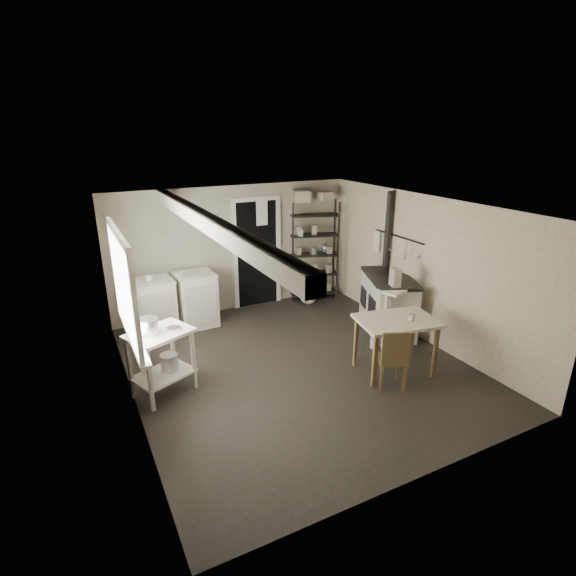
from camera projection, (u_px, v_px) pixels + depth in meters
name	position (u px, v px, depth m)	size (l,w,h in m)	color
floor	(297.00, 365.00, 6.51)	(5.00, 5.00, 0.00)	black
ceiling	(299.00, 207.00, 5.73)	(5.00, 5.00, 0.00)	white
wall_back	(234.00, 249.00, 8.22)	(4.50, 0.02, 2.30)	#A9A390
wall_front	(429.00, 377.00, 4.03)	(4.50, 0.02, 2.30)	#A9A390
wall_left	(126.00, 322.00, 5.16)	(0.02, 5.00, 2.30)	#A9A390
wall_right	(424.00, 269.00, 7.08)	(0.02, 5.00, 2.30)	#A9A390
window	(122.00, 288.00, 5.23)	(0.12, 1.76, 1.28)	silver
doorway	(257.00, 255.00, 8.44)	(0.96, 0.10, 2.08)	silver
ceiling_beam	(208.00, 223.00, 5.26)	(0.18, 5.00, 0.18)	silver
wallpaper_panel	(423.00, 269.00, 7.08)	(0.01, 5.00, 2.30)	beige
utensil_rail	(398.00, 237.00, 7.42)	(0.06, 1.20, 0.44)	silver
prep_table	(163.00, 366.00, 5.71)	(0.76, 0.54, 0.87)	silver
stockpot	(148.00, 329.00, 5.48)	(0.25, 0.25, 0.27)	silver
saucepan	(174.00, 331.00, 5.63)	(0.17, 0.17, 0.10)	silver
bucket	(169.00, 363.00, 5.80)	(0.22, 0.22, 0.25)	silver
base_cabinets	(176.00, 303.00, 7.56)	(1.42, 0.61, 0.93)	beige
mixing_bowl	(179.00, 276.00, 7.38)	(0.26, 0.26, 0.06)	silver
counter_cup	(150.00, 279.00, 7.18)	(0.13, 0.13, 0.10)	silver
shelf_rack	(314.00, 252.00, 8.80)	(0.92, 0.36, 1.95)	black
shelf_jar	(300.00, 233.00, 8.51)	(0.08, 0.08, 0.18)	silver
storage_box_a	(302.00, 198.00, 8.34)	(0.30, 0.27, 0.21)	beige
storage_box_b	(324.00, 198.00, 8.51)	(0.26, 0.24, 0.17)	beige
stove	(388.00, 306.00, 7.51)	(0.67, 1.22, 0.96)	beige
stovepipe	(388.00, 232.00, 7.58)	(0.12, 0.12, 1.55)	black
side_ledge	(395.00, 318.00, 7.05)	(0.62, 0.33, 0.95)	silver
oats_box	(395.00, 283.00, 6.88)	(0.12, 0.20, 0.29)	beige
work_table	(395.00, 347.00, 6.24)	(1.05, 0.74, 0.80)	beige
table_cup	(411.00, 320.00, 6.07)	(0.10, 0.10, 0.09)	silver
chair	(392.00, 353.00, 5.84)	(0.35, 0.37, 0.86)	brown
flour_sack	(309.00, 292.00, 8.69)	(0.38, 0.32, 0.45)	white
floor_crock	(374.00, 343.00, 7.01)	(0.13, 0.13, 0.16)	silver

